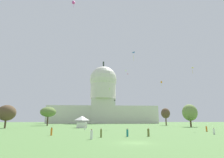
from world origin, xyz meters
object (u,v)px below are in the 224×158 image
Objects in this scene: event_tent at (82,122)px; kite_black_mid at (115,100)px; person_white_edge_west at (85,128)px; kite_magenta_high at (74,2)px; kite_pink_high at (128,74)px; tree_east_near at (166,113)px; person_white_back_center at (214,131)px; person_orange_mid_center at (207,129)px; person_white_near_tent at (91,135)px; capitol_building at (103,100)px; kite_blue_mid at (134,54)px; tree_east_mid at (190,113)px; person_olive_mid_right at (101,133)px; tree_west_mid at (48,112)px; person_teal_front_center at (127,133)px; person_olive_front_left at (148,133)px; kite_lime_mid at (110,89)px; kite_gold_mid at (192,69)px; tree_west_near at (7,113)px; kite_white_high at (126,71)px.

kite_black_mid is at bearing 66.64° from event_tent.
event_tent is 19.01m from person_white_edge_west.
kite_pink_high is at bearing -160.57° from kite_magenta_high.
person_white_back_center is (-17.59, -78.58, -7.21)m from tree_east_near.
person_white_near_tent is (-32.82, -20.32, 0.03)m from person_orange_mid_center.
capitol_building is 18.05× the size of event_tent.
kite_blue_mid is at bearing 162.30° from person_white_near_tent.
tree_east_mid reaches higher than person_white_edge_west.
kite_blue_mid reaches higher than person_olive_mid_right.
tree_west_mid reaches higher than person_white_near_tent.
tree_east_mid reaches higher than person_teal_front_center.
person_olive_front_left is 117.78m from kite_black_mid.
kite_black_mid is at bearing -156.23° from kite_magenta_high.
person_olive_front_left is 0.48× the size of kite_lime_mid.
tree_east_near is at bearing -1.99° from tree_west_mid.
kite_gold_mid is at bearing 121.22° from kite_magenta_high.
kite_black_mid reaches higher than tree_east_mid.
kite_blue_mid is at bearing -161.40° from tree_east_mid.
person_olive_front_left is at bearing 139.24° from kite_blue_mid.
person_white_edge_west is at bearing -25.68° from tree_west_near.
capitol_building is 93.05m from tree_west_mid.
person_olive_front_left is 125.51m from kite_lime_mid.
kite_blue_mid reaches higher than person_orange_mid_center.
kite_white_high is (-7.08, 88.84, 39.06)m from person_white_back_center.
kite_blue_mid is (-17.96, 18.63, 12.43)m from kite_gold_mid.
kite_black_mid is (3.41, 116.17, 19.11)m from person_olive_front_left.
kite_gold_mid is (34.34, 27.78, 21.29)m from person_olive_mid_right.
kite_black_mid reaches higher than person_white_back_center.
tree_east_near is at bearing -164.26° from person_teal_front_center.
person_white_edge_west is at bearing 95.15° from kite_blue_mid.
tree_west_mid is at bearing 149.33° from person_white_back_center.
event_tent is 1.70× the size of kite_blue_mid.
tree_east_near is 3.48× the size of kite_magenta_high.
kite_black_mid is at bearing 119.89° from person_white_back_center.
tree_west_near reaches higher than person_white_back_center.
tree_east_near is 6.64× the size of person_olive_front_left.
person_white_near_tent is 52.24m from kite_gold_mid.
tree_west_near is at bearing -173.48° from tree_east_mid.
tree_west_mid is at bearing 80.66° from tree_west_near.
kite_lime_mid is (4.65, -47.30, 4.19)m from capitol_building.
person_orange_mid_center is 0.84× the size of kite_gold_mid.
tree_east_mid is at bearing 150.41° from kite_magenta_high.
person_white_edge_west is 32.00m from person_olive_front_left.
kite_magenta_high is (-25.33, -82.01, 34.06)m from kite_black_mid.
kite_gold_mid is 0.61× the size of kite_black_mid.
kite_pink_high is at bearing 122.84° from kite_white_high.
kite_lime_mid reaches higher than person_teal_front_center.
capitol_building is 133.39m from tree_west_near.
event_tent is 54.64m from person_white_back_center.
event_tent is 0.67× the size of tree_west_near.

